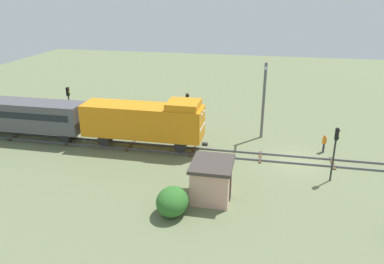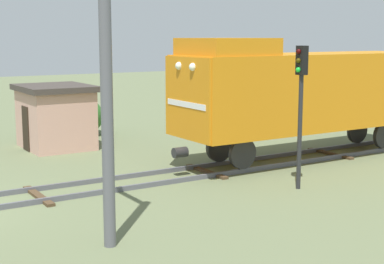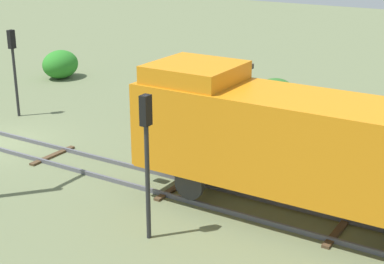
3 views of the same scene
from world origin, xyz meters
TOP-DOWN VIEW (x-y plane):
  - locomotive at (0.00, 13.67)m, footprint 2.90×11.60m
  - traffic_signal_mid at (3.40, 10.42)m, footprint 0.32×0.34m
  - catenary_mast at (4.93, 3.16)m, footprint 1.94×0.28m
  - relay_hut at (-7.50, 6.24)m, footprint 3.50×2.90m
  - bush_mid at (-10.17, 8.45)m, footprint 2.58×2.11m

SIDE VIEW (x-z plane):
  - bush_mid at x=-10.17m, z-range 0.00..1.88m
  - relay_hut at x=-7.50m, z-range 0.02..2.76m
  - locomotive at x=0.00m, z-range 0.47..5.07m
  - traffic_signal_mid at x=3.40m, z-range 0.87..5.40m
  - catenary_mast at x=4.93m, z-range 0.24..7.77m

